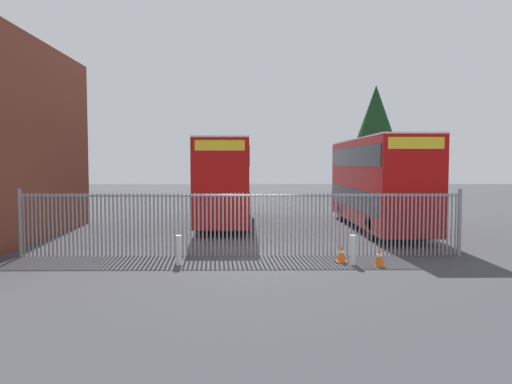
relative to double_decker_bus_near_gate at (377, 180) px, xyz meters
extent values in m
plane|color=#3D3D42|center=(-5.97, 1.29, -2.42)|extent=(100.00, 100.00, 0.00)
cylinder|color=gray|center=(-14.20, -6.71, -1.32)|extent=(0.06, 0.06, 2.20)
cylinder|color=gray|center=(-14.06, -6.71, -1.32)|extent=(0.06, 0.06, 2.20)
cylinder|color=gray|center=(-13.92, -6.71, -1.32)|extent=(0.06, 0.06, 2.20)
cylinder|color=gray|center=(-13.78, -6.71, -1.32)|extent=(0.06, 0.06, 2.20)
cylinder|color=gray|center=(-13.64, -6.71, -1.32)|extent=(0.06, 0.06, 2.20)
cylinder|color=gray|center=(-13.50, -6.71, -1.32)|extent=(0.06, 0.06, 2.20)
cylinder|color=gray|center=(-13.36, -6.71, -1.32)|extent=(0.06, 0.06, 2.20)
cylinder|color=gray|center=(-13.22, -6.71, -1.32)|extent=(0.06, 0.06, 2.20)
cylinder|color=gray|center=(-13.08, -6.71, -1.32)|extent=(0.06, 0.06, 2.20)
cylinder|color=gray|center=(-12.94, -6.71, -1.32)|extent=(0.06, 0.06, 2.20)
cylinder|color=gray|center=(-12.80, -6.71, -1.32)|extent=(0.06, 0.06, 2.20)
cylinder|color=gray|center=(-12.66, -6.71, -1.32)|extent=(0.06, 0.06, 2.20)
cylinder|color=gray|center=(-12.52, -6.71, -1.32)|extent=(0.06, 0.06, 2.20)
cylinder|color=gray|center=(-12.38, -6.71, -1.32)|extent=(0.06, 0.06, 2.20)
cylinder|color=gray|center=(-12.24, -6.71, -1.32)|extent=(0.06, 0.06, 2.20)
cylinder|color=gray|center=(-12.10, -6.71, -1.32)|extent=(0.06, 0.06, 2.20)
cylinder|color=gray|center=(-11.96, -6.71, -1.32)|extent=(0.06, 0.06, 2.20)
cylinder|color=gray|center=(-11.82, -6.71, -1.32)|extent=(0.06, 0.06, 2.20)
cylinder|color=gray|center=(-11.67, -6.71, -1.32)|extent=(0.06, 0.06, 2.20)
cylinder|color=gray|center=(-11.53, -6.71, -1.32)|extent=(0.06, 0.06, 2.20)
cylinder|color=gray|center=(-11.39, -6.71, -1.32)|extent=(0.06, 0.06, 2.20)
cylinder|color=gray|center=(-11.25, -6.71, -1.32)|extent=(0.06, 0.06, 2.20)
cylinder|color=gray|center=(-11.11, -6.71, -1.32)|extent=(0.06, 0.06, 2.20)
cylinder|color=gray|center=(-10.97, -6.71, -1.32)|extent=(0.06, 0.06, 2.20)
cylinder|color=gray|center=(-10.83, -6.71, -1.32)|extent=(0.06, 0.06, 2.20)
cylinder|color=gray|center=(-10.69, -6.71, -1.32)|extent=(0.06, 0.06, 2.20)
cylinder|color=gray|center=(-10.55, -6.71, -1.32)|extent=(0.06, 0.06, 2.20)
cylinder|color=gray|center=(-10.41, -6.71, -1.32)|extent=(0.06, 0.06, 2.20)
cylinder|color=gray|center=(-10.27, -6.71, -1.32)|extent=(0.06, 0.06, 2.20)
cylinder|color=gray|center=(-10.13, -6.71, -1.32)|extent=(0.06, 0.06, 2.20)
cylinder|color=gray|center=(-9.99, -6.71, -1.32)|extent=(0.06, 0.06, 2.20)
cylinder|color=gray|center=(-9.85, -6.71, -1.32)|extent=(0.06, 0.06, 2.20)
cylinder|color=gray|center=(-9.71, -6.71, -1.32)|extent=(0.06, 0.06, 2.20)
cylinder|color=gray|center=(-9.57, -6.71, -1.32)|extent=(0.06, 0.06, 2.20)
cylinder|color=gray|center=(-9.43, -6.71, -1.32)|extent=(0.06, 0.06, 2.20)
cylinder|color=gray|center=(-9.29, -6.71, -1.32)|extent=(0.06, 0.06, 2.20)
cylinder|color=gray|center=(-9.14, -6.71, -1.32)|extent=(0.06, 0.06, 2.20)
cylinder|color=gray|center=(-9.00, -6.71, -1.32)|extent=(0.06, 0.06, 2.20)
cylinder|color=gray|center=(-8.86, -6.71, -1.32)|extent=(0.06, 0.06, 2.20)
cylinder|color=gray|center=(-8.72, -6.71, -1.32)|extent=(0.06, 0.06, 2.20)
cylinder|color=gray|center=(-8.58, -6.71, -1.32)|extent=(0.06, 0.06, 2.20)
cylinder|color=gray|center=(-8.44, -6.71, -1.32)|extent=(0.06, 0.06, 2.20)
cylinder|color=gray|center=(-8.30, -6.71, -1.32)|extent=(0.06, 0.06, 2.20)
cylinder|color=gray|center=(-8.16, -6.71, -1.32)|extent=(0.06, 0.06, 2.20)
cylinder|color=gray|center=(-8.02, -6.71, -1.32)|extent=(0.06, 0.06, 2.20)
cylinder|color=gray|center=(-7.88, -6.71, -1.32)|extent=(0.06, 0.06, 2.20)
cylinder|color=gray|center=(-7.74, -6.71, -1.32)|extent=(0.06, 0.06, 2.20)
cylinder|color=gray|center=(-7.60, -6.71, -1.32)|extent=(0.06, 0.06, 2.20)
cylinder|color=gray|center=(-7.46, -6.71, -1.32)|extent=(0.06, 0.06, 2.20)
cylinder|color=gray|center=(-7.32, -6.71, -1.32)|extent=(0.06, 0.06, 2.20)
cylinder|color=gray|center=(-7.18, -6.71, -1.32)|extent=(0.06, 0.06, 2.20)
cylinder|color=gray|center=(-7.04, -6.71, -1.32)|extent=(0.06, 0.06, 2.20)
cylinder|color=gray|center=(-6.90, -6.71, -1.32)|extent=(0.06, 0.06, 2.20)
cylinder|color=gray|center=(-6.76, -6.71, -1.32)|extent=(0.06, 0.06, 2.20)
cylinder|color=gray|center=(-6.61, -6.71, -1.32)|extent=(0.06, 0.06, 2.20)
cylinder|color=gray|center=(-6.47, -6.71, -1.32)|extent=(0.06, 0.06, 2.20)
cylinder|color=gray|center=(-6.33, -6.71, -1.32)|extent=(0.06, 0.06, 2.20)
cylinder|color=gray|center=(-6.19, -6.71, -1.32)|extent=(0.06, 0.06, 2.20)
cylinder|color=gray|center=(-6.05, -6.71, -1.32)|extent=(0.06, 0.06, 2.20)
cylinder|color=gray|center=(-5.91, -6.71, -1.32)|extent=(0.06, 0.06, 2.20)
cylinder|color=gray|center=(-5.77, -6.71, -1.32)|extent=(0.06, 0.06, 2.20)
cylinder|color=gray|center=(-5.63, -6.71, -1.32)|extent=(0.06, 0.06, 2.20)
cylinder|color=gray|center=(-5.49, -6.71, -1.32)|extent=(0.06, 0.06, 2.20)
cylinder|color=gray|center=(-5.35, -6.71, -1.32)|extent=(0.06, 0.06, 2.20)
cylinder|color=gray|center=(-5.21, -6.71, -1.32)|extent=(0.06, 0.06, 2.20)
cylinder|color=gray|center=(-5.07, -6.71, -1.32)|extent=(0.06, 0.06, 2.20)
cylinder|color=gray|center=(-4.93, -6.71, -1.32)|extent=(0.06, 0.06, 2.20)
cylinder|color=gray|center=(-4.79, -6.71, -1.32)|extent=(0.06, 0.06, 2.20)
cylinder|color=gray|center=(-4.65, -6.71, -1.32)|extent=(0.06, 0.06, 2.20)
cylinder|color=gray|center=(-4.51, -6.71, -1.32)|extent=(0.06, 0.06, 2.20)
cylinder|color=gray|center=(-4.37, -6.71, -1.32)|extent=(0.06, 0.06, 2.20)
cylinder|color=gray|center=(-4.23, -6.71, -1.32)|extent=(0.06, 0.06, 2.20)
cylinder|color=gray|center=(-4.08, -6.71, -1.32)|extent=(0.06, 0.06, 2.20)
cylinder|color=gray|center=(-3.94, -6.71, -1.32)|extent=(0.06, 0.06, 2.20)
cylinder|color=gray|center=(-3.80, -6.71, -1.32)|extent=(0.06, 0.06, 2.20)
cylinder|color=gray|center=(-3.66, -6.71, -1.32)|extent=(0.06, 0.06, 2.20)
cylinder|color=gray|center=(-3.52, -6.71, -1.32)|extent=(0.06, 0.06, 2.20)
cylinder|color=gray|center=(-3.38, -6.71, -1.32)|extent=(0.06, 0.06, 2.20)
cylinder|color=gray|center=(-3.24, -6.71, -1.32)|extent=(0.06, 0.06, 2.20)
cylinder|color=gray|center=(-3.10, -6.71, -1.32)|extent=(0.06, 0.06, 2.20)
cylinder|color=gray|center=(-2.96, -6.71, -1.32)|extent=(0.06, 0.06, 2.20)
cylinder|color=gray|center=(-2.82, -6.71, -1.32)|extent=(0.06, 0.06, 2.20)
cylinder|color=gray|center=(-2.68, -6.71, -1.32)|extent=(0.06, 0.06, 2.20)
cylinder|color=gray|center=(-2.54, -6.71, -1.32)|extent=(0.06, 0.06, 2.20)
cylinder|color=gray|center=(-2.40, -6.71, -1.32)|extent=(0.06, 0.06, 2.20)
cylinder|color=gray|center=(-2.26, -6.71, -1.32)|extent=(0.06, 0.06, 2.20)
cylinder|color=gray|center=(-2.12, -6.71, -1.32)|extent=(0.06, 0.06, 2.20)
cylinder|color=gray|center=(-1.98, -6.71, -1.32)|extent=(0.06, 0.06, 2.20)
cylinder|color=gray|center=(-1.84, -6.71, -1.32)|extent=(0.06, 0.06, 2.20)
cylinder|color=gray|center=(-1.70, -6.71, -1.32)|extent=(0.06, 0.06, 2.20)
cylinder|color=gray|center=(-1.55, -6.71, -1.32)|extent=(0.06, 0.06, 2.20)
cylinder|color=gray|center=(-1.41, -6.71, -1.32)|extent=(0.06, 0.06, 2.20)
cylinder|color=gray|center=(-1.27, -6.71, -1.32)|extent=(0.06, 0.06, 2.20)
cylinder|color=gray|center=(-1.13, -6.71, -1.32)|extent=(0.06, 0.06, 2.20)
cylinder|color=gray|center=(-0.99, -6.71, -1.32)|extent=(0.06, 0.06, 2.20)
cylinder|color=gray|center=(-0.85, -6.71, -1.32)|extent=(0.06, 0.06, 2.20)
cylinder|color=gray|center=(-0.71, -6.71, -1.32)|extent=(0.06, 0.06, 2.20)
cylinder|color=gray|center=(-0.57, -6.71, -1.32)|extent=(0.06, 0.06, 2.20)
cylinder|color=gray|center=(-0.43, -6.71, -1.32)|extent=(0.06, 0.06, 2.20)
cylinder|color=gray|center=(-0.29, -6.71, -1.32)|extent=(0.06, 0.06, 2.20)
cylinder|color=gray|center=(-0.15, -6.71, -1.32)|extent=(0.06, 0.06, 2.20)
cylinder|color=gray|center=(-0.01, -6.71, -1.32)|extent=(0.06, 0.06, 2.20)
cylinder|color=gray|center=(0.13, -6.71, -1.32)|extent=(0.06, 0.06, 2.20)
cylinder|color=gray|center=(0.27, -6.71, -1.32)|extent=(0.06, 0.06, 2.20)
cylinder|color=gray|center=(0.41, -6.71, -1.32)|extent=(0.06, 0.06, 2.20)
cylinder|color=gray|center=(0.55, -6.71, -1.32)|extent=(0.06, 0.06, 2.20)
cylinder|color=gray|center=(0.69, -6.71, -1.32)|extent=(0.06, 0.06, 2.20)
cylinder|color=gray|center=(0.83, -6.71, -1.32)|extent=(0.06, 0.06, 2.20)
cylinder|color=gray|center=(0.98, -6.71, -1.32)|extent=(0.06, 0.06, 2.20)
cylinder|color=gray|center=(1.12, -6.71, -1.32)|extent=(0.06, 0.06, 2.20)
cylinder|color=gray|center=(-6.54, -6.71, -0.30)|extent=(15.32, 0.07, 0.07)
cylinder|color=gray|center=(-14.20, -6.71, -1.25)|extent=(0.14, 0.14, 2.35)
cylinder|color=gray|center=(1.12, -6.71, -1.25)|extent=(0.14, 0.14, 2.35)
cube|color=#B70C0C|center=(0.00, 0.01, -0.07)|extent=(2.50, 10.80, 4.00)
cube|color=black|center=(0.00, 0.01, -0.87)|extent=(2.54, 10.37, 0.90)
cube|color=black|center=(0.00, 0.01, 1.13)|extent=(2.54, 10.37, 0.90)
cube|color=yellow|center=(0.00, -5.34, 1.58)|extent=(2.12, 0.12, 0.44)
cube|color=silver|center=(0.00, 0.01, 1.96)|extent=(2.50, 10.80, 0.08)
cylinder|color=black|center=(-1.10, -3.34, -1.90)|extent=(0.30, 1.04, 1.04)
cylinder|color=black|center=(1.10, -3.34, -1.90)|extent=(0.30, 1.04, 1.04)
cylinder|color=black|center=(-1.10, 2.98, -1.90)|extent=(0.30, 1.04, 1.04)
cylinder|color=black|center=(1.10, 2.98, -1.90)|extent=(0.30, 1.04, 1.04)
cube|color=#B70C0C|center=(-7.51, 2.44, -0.07)|extent=(2.50, 10.80, 4.00)
cube|color=black|center=(-7.51, 2.44, -0.87)|extent=(2.54, 10.37, 0.90)
cube|color=black|center=(-7.51, 2.44, 1.13)|extent=(2.54, 10.37, 0.90)
cube|color=yellow|center=(-7.51, -2.91, 1.58)|extent=(2.12, 0.12, 0.44)
cube|color=silver|center=(-7.51, 2.44, 1.96)|extent=(2.50, 10.80, 0.08)
cylinder|color=black|center=(-8.61, -0.91, -1.90)|extent=(0.30, 1.04, 1.04)
cylinder|color=black|center=(-6.41, -0.91, -1.90)|extent=(0.30, 1.04, 1.04)
cylinder|color=black|center=(-8.61, 5.41, -1.90)|extent=(0.30, 1.04, 1.04)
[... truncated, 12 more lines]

